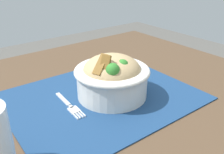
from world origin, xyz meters
name	(u,v)px	position (x,y,z in m)	size (l,w,h in m)	color
table	(94,130)	(0.00, 0.00, 0.68)	(1.04, 0.84, 0.77)	#4C3826
placemat	(102,96)	(-0.03, 0.00, 0.77)	(0.45, 0.36, 0.00)	navy
bowl	(112,77)	(-0.05, 0.01, 0.83)	(0.20, 0.20, 0.12)	silver
fork	(70,106)	(0.06, -0.01, 0.78)	(0.02, 0.13, 0.00)	silver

